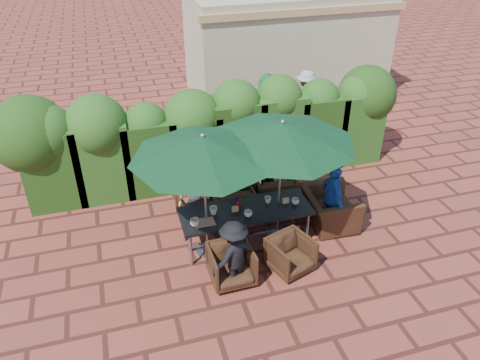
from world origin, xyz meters
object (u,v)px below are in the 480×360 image
object	(u,v)px
umbrella_right	(282,133)
chair_near_right	(291,253)
chair_far_mid	(230,199)
chair_near_left	(231,263)
chair_far_left	(196,205)
umbrella_left	(203,147)
chair_end_right	(330,203)
chair_far_right	(274,188)
dining_table	(245,213)

from	to	relation	value
umbrella_right	chair_near_right	bearing A→B (deg)	-97.39
umbrella_right	chair_far_mid	distance (m)	2.09
umbrella_right	chair_near_right	size ratio (longest dim) A/B	3.71
chair_near_left	chair_near_right	size ratio (longest dim) A/B	1.05
chair_far_mid	chair_far_left	bearing A→B (deg)	-9.70
umbrella_left	chair_far_left	xyz separation A→B (m)	(0.02, 1.05, -1.87)
chair_near_left	chair_end_right	xyz separation A→B (m)	(2.32, 1.00, 0.11)
umbrella_left	umbrella_right	distance (m)	1.44
umbrella_right	chair_near_right	xyz separation A→B (m)	(-0.13, -1.00, -1.86)
chair_far_mid	chair_far_right	xyz separation A→B (m)	(1.00, 0.13, 0.00)
umbrella_left	chair_end_right	distance (m)	3.08
umbrella_right	chair_end_right	distance (m)	2.06
chair_near_left	dining_table	bearing A→B (deg)	58.72
chair_far_right	chair_near_right	distance (m)	1.99
umbrella_right	chair_near_right	distance (m)	2.11
chair_near_right	chair_end_right	bearing A→B (deg)	20.99
umbrella_left	chair_far_mid	bearing A→B (deg)	53.18
umbrella_left	umbrella_right	xyz separation A→B (m)	(1.43, 0.12, 0.00)
umbrella_left	chair_near_right	bearing A→B (deg)	-33.90
dining_table	chair_end_right	bearing A→B (deg)	2.69
chair_far_left	chair_far_right	distance (m)	1.69
umbrella_right	chair_far_right	xyz separation A→B (m)	(0.28, 0.95, -1.78)
dining_table	chair_near_left	distance (m)	1.10
chair_far_left	chair_near_right	distance (m)	2.32
umbrella_right	chair_far_right	world-z (taller)	umbrella_right
umbrella_left	chair_far_right	bearing A→B (deg)	32.16
chair_far_mid	chair_near_right	distance (m)	1.91
dining_table	chair_far_right	distance (m)	1.40
umbrella_right	chair_far_left	bearing A→B (deg)	146.64
dining_table	chair_end_right	distance (m)	1.80
dining_table	chair_far_mid	distance (m)	0.91
chair_far_left	dining_table	bearing A→B (deg)	115.72
chair_far_left	chair_end_right	distance (m)	2.69
umbrella_right	chair_end_right	bearing A→B (deg)	1.50
chair_far_mid	chair_far_right	size ratio (longest dim) A/B	1.00
dining_table	umbrella_right	distance (m)	1.68
chair_far_right	chair_end_right	bearing A→B (deg)	140.34
chair_far_left	chair_far_mid	xyz separation A→B (m)	(0.69, -0.11, 0.09)
chair_far_right	chair_near_right	xyz separation A→B (m)	(-0.41, -1.95, -0.08)
chair_far_left	umbrella_right	bearing A→B (deg)	135.48
chair_far_right	chair_near_right	world-z (taller)	chair_far_right
umbrella_left	chair_far_mid	size ratio (longest dim) A/B	2.90
chair_far_mid	chair_far_right	distance (m)	1.01
dining_table	chair_near_left	size ratio (longest dim) A/B	3.25
umbrella_left	chair_near_left	bearing A→B (deg)	-75.22
umbrella_left	chair_far_left	world-z (taller)	umbrella_left
umbrella_right	chair_far_right	distance (m)	2.04
chair_far_mid	chair_end_right	distance (m)	2.00
dining_table	umbrella_left	size ratio (longest dim) A/B	0.98
dining_table	umbrella_right	world-z (taller)	umbrella_right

